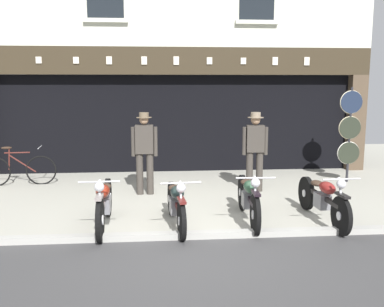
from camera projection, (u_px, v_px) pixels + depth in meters
ground at (201, 269)px, 5.69m from camera, size 22.30×22.00×0.18m
shop_facade at (174, 106)px, 13.29m from camera, size 10.60×4.42×6.12m
motorcycle_left at (104, 202)px, 7.16m from camera, size 0.62×2.03×0.94m
motorcycle_center_left at (176, 203)px, 7.20m from camera, size 0.62×1.92×0.90m
motorcycle_center at (248, 197)px, 7.49m from camera, size 0.62×2.09×0.93m
motorcycle_center_right at (323, 198)px, 7.48m from camera, size 0.62×2.07×0.91m
salesman_left at (144, 149)px, 9.26m from camera, size 0.56×0.33×1.77m
shopkeeper_center at (255, 148)px, 9.52m from camera, size 0.56×0.35×1.76m
tyre_sign_pole at (350, 129)px, 10.37m from camera, size 0.56×0.06×2.29m
advert_board_near at (79, 108)px, 11.47m from camera, size 0.65×0.03×0.89m
advert_board_far at (33, 105)px, 11.36m from camera, size 0.76×0.03×0.90m
leaning_bicycle at (18, 169)px, 10.19m from camera, size 1.73×0.50×0.94m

